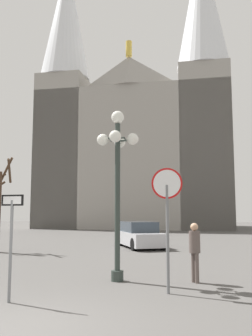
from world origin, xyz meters
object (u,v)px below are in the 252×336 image
cathedral (136,136)px  pedestrian_walking (195,246)px  stop_sign (167,204)px  street_lamp (118,167)px  parked_car_near_silver (140,235)px  one_way_arrow_sign (11,234)px

cathedral → pedestrian_walking: bearing=-81.2°
stop_sign → street_lamp: street_lamp is taller
cathedral → street_lamp: size_ratio=6.83×
stop_sign → parked_car_near_silver: bearing=98.8°
street_lamp → pedestrian_walking: bearing=1.2°
stop_sign → parked_car_near_silver: size_ratio=0.70×
cathedral → stop_sign: size_ratio=11.09×
parked_car_near_silver → pedestrian_walking: (2.46, -9.61, 0.35)m
street_lamp → stop_sign: bearing=-43.7°
cathedral → pedestrian_walking: size_ratio=20.63×
stop_sign → street_lamp: 2.37m
stop_sign → one_way_arrow_sign: (-3.52, -1.33, -0.69)m
cathedral → stop_sign: cathedral is taller
one_way_arrow_sign → pedestrian_walking: one_way_arrow_sign is taller
stop_sign → one_way_arrow_sign: 3.82m
cathedral → street_lamp: 33.70m
one_way_arrow_sign → pedestrian_walking: size_ratio=1.43×
one_way_arrow_sign → street_lamp: (2.02, 2.76, 1.85)m
one_way_arrow_sign → stop_sign: bearing=20.7°
parked_car_near_silver → stop_sign: bearing=-81.2°
stop_sign → parked_car_near_silver: (-1.72, 11.09, -1.53)m
cathedral → one_way_arrow_sign: (0.78, -35.44, -9.61)m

